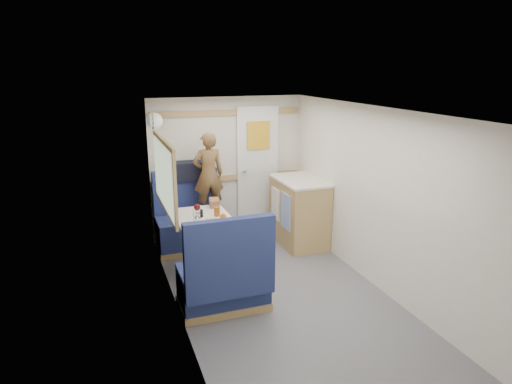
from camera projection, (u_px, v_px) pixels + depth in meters
name	position (u px, v px, depth m)	size (l,w,h in m)	color
floor	(289.00, 305.00, 4.76)	(4.50, 4.50, 0.00)	#515156
ceiling	(293.00, 112.00, 4.22)	(4.50, 4.50, 0.00)	silver
wall_back	(227.00, 167.00, 6.53)	(2.20, 0.02, 2.00)	silver
wall_left	(179.00, 227.00, 4.13)	(0.02, 4.50, 2.00)	silver
wall_right	(386.00, 203.00, 4.84)	(0.02, 4.50, 2.00)	silver
oak_trim_low	(228.00, 178.00, 6.55)	(2.15, 0.02, 0.08)	#9A7745
oak_trim_high	(227.00, 113.00, 6.30)	(2.15, 0.02, 0.08)	#9A7745
side_window	(164.00, 176.00, 4.98)	(0.04, 1.30, 0.72)	gray
rear_door	(258.00, 168.00, 6.65)	(0.62, 0.12, 1.86)	white
dinette_table	(204.00, 230.00, 5.30)	(0.62, 0.92, 0.72)	white
bench_far	(190.00, 227.00, 6.16)	(0.90, 0.59, 1.05)	navy
bench_near	(225.00, 283.00, 4.59)	(0.90, 0.59, 1.05)	navy
ledge	(184.00, 181.00, 6.24)	(0.90, 0.14, 0.04)	#9A7745
dome_light	(154.00, 121.00, 5.63)	(0.20, 0.20, 0.20)	white
galley_counter	(299.00, 211.00, 6.30)	(0.57, 0.92, 0.92)	#9A7745
person	(208.00, 174.00, 6.04)	(0.41, 0.27, 1.13)	brown
duffel_bag	(189.00, 171.00, 6.22)	(0.52, 0.25, 0.25)	black
tray	(214.00, 225.00, 4.97)	(0.28, 0.36, 0.02)	silver
orange_fruit	(223.00, 217.00, 5.11)	(0.07, 0.07, 0.07)	orange
cheese_block	(211.00, 219.00, 5.11)	(0.10, 0.06, 0.03)	#D5C27B
wine_glass	(197.00, 208.00, 5.20)	(0.08, 0.08, 0.17)	white
tumbler_left	(196.00, 221.00, 4.99)	(0.06, 0.06, 0.10)	white
tumbler_right	(198.00, 209.00, 5.40)	(0.06, 0.06, 0.10)	white
beer_glass	(217.00, 212.00, 5.30)	(0.07, 0.07, 0.11)	#914715
pepper_grinder	(202.00, 213.00, 5.26)	(0.03, 0.03, 0.09)	black
salt_grinder	(193.00, 211.00, 5.34)	(0.04, 0.04, 0.09)	white
bread_loaf	(214.00, 203.00, 5.66)	(0.12, 0.22, 0.09)	olive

